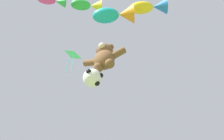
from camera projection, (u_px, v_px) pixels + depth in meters
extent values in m
ellipsoid|color=brown|center=(104.00, 60.00, 12.17)|extent=(1.04, 0.89, 1.27)
sphere|color=brown|center=(105.00, 52.00, 13.00)|extent=(0.87, 0.87, 0.87)
sphere|color=beige|center=(102.00, 46.00, 12.77)|extent=(0.37, 0.37, 0.37)
sphere|color=brown|center=(99.00, 51.00, 13.35)|extent=(0.36, 0.36, 0.36)
cylinder|color=brown|center=(90.00, 63.00, 12.49)|extent=(0.76, 0.34, 0.59)
sphere|color=brown|center=(98.00, 67.00, 11.69)|extent=(0.47, 0.47, 0.47)
sphere|color=brown|center=(110.00, 47.00, 13.24)|extent=(0.36, 0.36, 0.36)
cylinder|color=brown|center=(119.00, 53.00, 12.23)|extent=(0.76, 0.34, 0.59)
sphere|color=brown|center=(110.00, 64.00, 11.59)|extent=(0.47, 0.47, 0.47)
sphere|color=white|center=(92.00, 78.00, 11.27)|extent=(0.88, 0.88, 0.88)
sphere|color=black|center=(101.00, 75.00, 11.20)|extent=(0.25, 0.25, 0.25)
sphere|color=black|center=(93.00, 80.00, 11.65)|extent=(0.25, 0.25, 0.25)
sphere|color=black|center=(89.00, 72.00, 11.03)|extent=(0.25, 0.25, 0.25)
sphere|color=black|center=(97.00, 83.00, 11.01)|extent=(0.25, 0.25, 0.25)
ellipsoid|color=yellow|center=(141.00, 8.00, 14.95)|extent=(1.60, 1.14, 0.65)
cone|color=blue|center=(160.00, 6.00, 14.91)|extent=(1.03, 1.14, 0.95)
sphere|color=black|center=(133.00, 8.00, 15.12)|extent=(0.17, 0.17, 0.17)
ellipsoid|color=#19ADB2|center=(106.00, 16.00, 14.06)|extent=(1.70, 1.29, 0.76)
cone|color=orange|center=(126.00, 14.00, 14.02)|extent=(1.11, 1.31, 1.12)
sphere|color=black|center=(97.00, 15.00, 14.25)|extent=(0.20, 0.20, 0.20)
ellipsoid|color=green|center=(81.00, 5.00, 14.71)|extent=(1.34, 1.10, 0.55)
cone|color=yellow|center=(96.00, 6.00, 14.75)|extent=(0.94, 1.01, 0.81)
sphere|color=black|center=(75.00, 4.00, 14.83)|extent=(0.14, 0.14, 0.14)
ellipsoid|color=#E53F9E|center=(47.00, 0.00, 14.02)|extent=(1.11, 0.88, 0.39)
cone|color=green|center=(61.00, 2.00, 14.07)|extent=(0.76, 0.76, 0.57)
cube|color=green|center=(73.00, 55.00, 17.94)|extent=(0.89, 1.03, 1.33)
cylinder|color=#19ADB2|center=(68.00, 64.00, 16.72)|extent=(0.03, 0.17, 1.97)
cylinder|color=#19ADB2|center=(72.00, 63.00, 16.66)|extent=(0.03, 0.29, 2.03)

